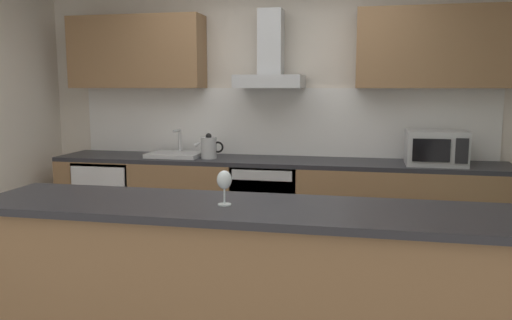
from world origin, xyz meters
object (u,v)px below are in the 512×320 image
object	(u,v)px
oven	(267,206)
wine_glass	(224,181)
range_hood	(270,63)
sink	(176,154)
microwave	(436,148)
kettle	(209,147)
refrigerator	(113,202)

from	to	relation	value
oven	wine_glass	xyz separation A→B (m)	(0.18, -2.17, 0.64)
oven	range_hood	size ratio (longest dim) A/B	1.11
sink	wine_glass	bearing A→B (deg)	-63.45
range_hood	wine_glass	xyz separation A→B (m)	(0.18, -2.30, -0.69)
sink	microwave	bearing A→B (deg)	-0.93
kettle	wine_glass	size ratio (longest dim) A/B	1.62
oven	sink	distance (m)	1.02
oven	microwave	xyz separation A→B (m)	(1.48, -0.03, 0.59)
sink	kettle	bearing A→B (deg)	-7.25
oven	range_hood	distance (m)	1.33
oven	kettle	world-z (taller)	kettle
kettle	range_hood	bearing A→B (deg)	16.33
oven	refrigerator	distance (m)	1.58
oven	microwave	bearing A→B (deg)	-1.08
oven	wine_glass	distance (m)	2.27
refrigerator	microwave	world-z (taller)	microwave
refrigerator	wine_glass	distance (m)	2.88
microwave	range_hood	bearing A→B (deg)	173.94
range_hood	kettle	bearing A→B (deg)	-163.67
microwave	sink	distance (m)	2.39
oven	range_hood	xyz separation A→B (m)	(0.00, 0.13, 1.33)
range_hood	microwave	bearing A→B (deg)	-6.06
kettle	range_hood	world-z (taller)	range_hood
refrigerator	range_hood	distance (m)	2.09
oven	sink	size ratio (longest dim) A/B	1.60
range_hood	wine_glass	world-z (taller)	range_hood
refrigerator	range_hood	world-z (taller)	range_hood
microwave	kettle	distance (m)	2.04
refrigerator	sink	xyz separation A→B (m)	(0.67, 0.01, 0.50)
wine_glass	microwave	bearing A→B (deg)	58.81
microwave	sink	size ratio (longest dim) A/B	1.00
wine_glass	range_hood	bearing A→B (deg)	94.54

